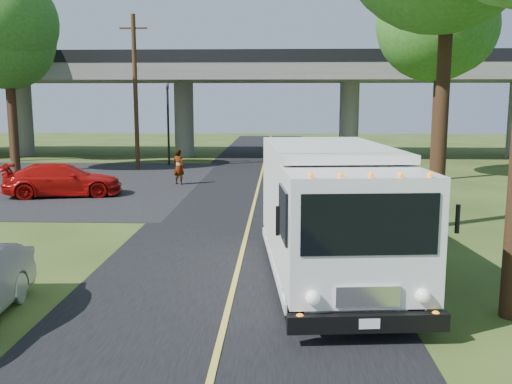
# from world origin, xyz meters

# --- Properties ---
(ground) EXTENTS (120.00, 120.00, 0.00)m
(ground) POSITION_xyz_m (0.00, 0.00, 0.00)
(ground) COLOR #2C3E16
(ground) RESTS_ON ground
(road) EXTENTS (7.00, 90.00, 0.02)m
(road) POSITION_xyz_m (0.00, 10.00, 0.01)
(road) COLOR black
(road) RESTS_ON ground
(parking_lot) EXTENTS (16.00, 18.00, 0.01)m
(parking_lot) POSITION_xyz_m (-11.00, 18.00, 0.01)
(parking_lot) COLOR black
(parking_lot) RESTS_ON ground
(lane_line) EXTENTS (0.12, 90.00, 0.01)m
(lane_line) POSITION_xyz_m (0.00, 10.00, 0.03)
(lane_line) COLOR gold
(lane_line) RESTS_ON road
(overpass) EXTENTS (54.00, 10.00, 7.30)m
(overpass) POSITION_xyz_m (0.00, 32.00, 4.56)
(overpass) COLOR slate
(overpass) RESTS_ON ground
(traffic_signal) EXTENTS (0.18, 0.22, 5.20)m
(traffic_signal) POSITION_xyz_m (-6.00, 26.00, 3.20)
(traffic_signal) COLOR black
(traffic_signal) RESTS_ON ground
(utility_pole) EXTENTS (1.60, 0.26, 9.00)m
(utility_pole) POSITION_xyz_m (-7.50, 24.00, 4.59)
(utility_pole) COLOR #472D19
(utility_pole) RESTS_ON ground
(tree_right_far) EXTENTS (5.77, 5.67, 10.99)m
(tree_right_far) POSITION_xyz_m (9.21, 19.84, 8.30)
(tree_right_far) COLOR #382314
(tree_right_far) RESTS_ON ground
(tree_left_lot) EXTENTS (5.60, 5.50, 10.50)m
(tree_left_lot) POSITION_xyz_m (-13.79, 21.84, 7.90)
(tree_left_lot) COLOR #382314
(tree_left_lot) RESTS_ON ground
(tree_left_far) EXTENTS (5.26, 5.16, 9.89)m
(tree_left_far) POSITION_xyz_m (-16.79, 27.84, 7.45)
(tree_left_far) COLOR #382314
(tree_left_far) RESTS_ON ground
(step_van) EXTENTS (3.39, 7.61, 3.10)m
(step_van) POSITION_xyz_m (2.19, 3.12, 1.69)
(step_van) COLOR white
(step_van) RESTS_ON ground
(red_sedan) EXTENTS (5.26, 3.02, 1.43)m
(red_sedan) POSITION_xyz_m (-8.35, 14.31, 0.72)
(red_sedan) COLOR #B50E0B
(red_sedan) RESTS_ON ground
(pedestrian) EXTENTS (0.76, 0.65, 1.75)m
(pedestrian) POSITION_xyz_m (-3.93, 17.84, 0.87)
(pedestrian) COLOR gray
(pedestrian) RESTS_ON ground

